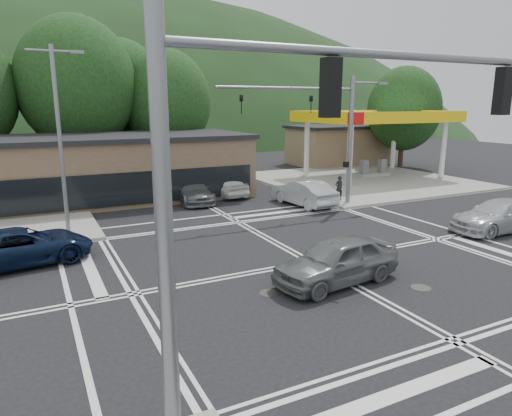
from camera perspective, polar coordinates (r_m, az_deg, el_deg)
name	(u,v)px	position (r m, az deg, el deg)	size (l,w,h in m)	color
ground	(311,262)	(18.96, 6.85, -6.72)	(120.00, 120.00, 0.00)	black
sidewalk_ne	(362,180)	(39.40, 13.12, 3.42)	(16.00, 16.00, 0.15)	gray
gas_station_canopy	(376,119)	(40.96, 14.77, 10.68)	(12.32, 8.34, 5.75)	silver
convenience_store	(339,146)	(50.04, 10.35, 7.61)	(10.00, 6.00, 3.80)	#846B4F
commercial_row	(63,172)	(32.19, -22.97, 4.14)	(24.00, 8.00, 4.00)	brown
hill_north	(77,134)	(105.50, -21.43, 8.59)	(252.00, 126.00, 140.00)	#1C3216
tree_n_b	(77,84)	(39.06, -21.50, 14.18)	(9.00, 9.00, 12.98)	#382619
tree_n_c	(166,102)	(40.35, -11.17, 12.89)	(7.60, 7.60, 10.87)	#382619
tree_n_e	(120,94)	(43.57, -16.59, 13.45)	(8.40, 8.40, 11.98)	#382619
tree_ne	(404,109)	(48.65, 18.01, 11.71)	(7.20, 7.20, 9.99)	#382619
streetlight_nw	(60,131)	(23.92, -23.26, 8.79)	(2.50, 0.25, 9.00)	slate
signal_mast_ne	(334,125)	(28.60, 9.77, 10.19)	(11.65, 0.30, 8.00)	slate
signal_mast_sw	(269,179)	(7.63, 1.60, 3.70)	(9.14, 0.28, 8.00)	slate
car_blue_west	(22,246)	(20.62, -27.21, -4.30)	(2.48, 5.38, 1.50)	#0B1733
car_grey_center	(337,260)	(16.74, 10.03, -6.48)	(1.98, 4.93, 1.68)	slate
car_silver_east	(499,216)	(26.26, 28.15, -0.86)	(2.20, 5.40, 1.57)	#B0B2B8
car_queue_a	(304,193)	(29.12, 5.97, 1.91)	(1.73, 4.96, 1.63)	#B4B7BB
car_queue_b	(223,184)	(32.11, -4.14, 2.96)	(1.92, 4.76, 1.62)	white
car_northbound	(192,191)	(30.36, -8.03, 2.15)	(2.06, 5.08, 1.47)	slate
pedestrian	(339,188)	(30.48, 10.32, 2.50)	(0.58, 0.38, 1.58)	black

